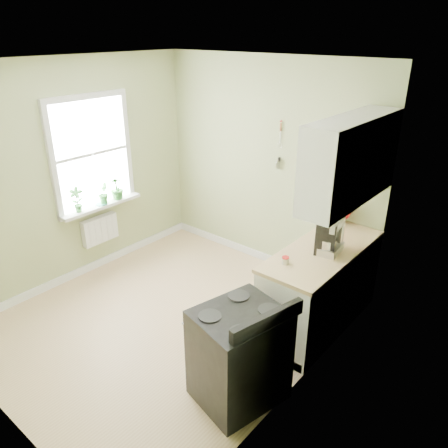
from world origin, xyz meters
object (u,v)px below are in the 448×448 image
Objects in this scene: kettle at (329,218)px; coffee_maker at (326,238)px; stove at (239,355)px; stand_mixer at (332,236)px.

coffee_maker is at bearing -65.18° from kettle.
stove is 2.92× the size of coffee_maker.
stand_mixer is at bearing 86.32° from stove.
coffee_maker is (0.29, -0.62, 0.06)m from kettle.
stove is at bearing -93.68° from stand_mixer.
stand_mixer is 1.18× the size of coffee_maker.
stand_mixer is at bearing -60.63° from kettle.
kettle is (-0.23, 1.93, 0.56)m from stove.
stove is 2.48× the size of stand_mixer.
kettle is 0.68m from coffee_maker.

